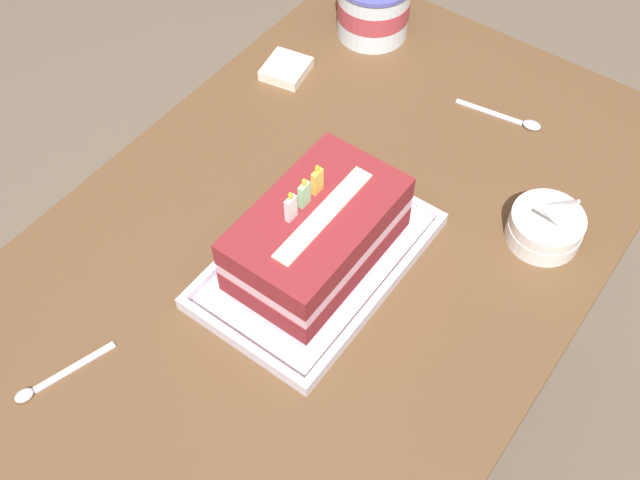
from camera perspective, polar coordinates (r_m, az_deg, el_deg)
The scene contains 9 objects.
ground_plane at distance 1.81m, azimuth 0.13°, elevation -13.74°, with size 8.00×8.00×0.00m, color #6B5B4C.
dining_table at distance 1.26m, azimuth 0.19°, elevation -2.61°, with size 1.23×0.78×0.72m.
foil_tray at distance 1.14m, azimuth -0.21°, elevation -1.66°, with size 0.37×0.24×0.02m.
birthday_cake at distance 1.08m, azimuth -0.22°, elevation 0.47°, with size 0.26×0.16×0.16m.
bowl_stack at distance 1.21m, azimuth 16.69°, elevation 0.92°, with size 0.12×0.12×0.10m.
ice_cream_tub at distance 1.50m, azimuth 4.07°, elevation 17.20°, with size 0.14×0.14×0.12m.
serving_spoon_near_tray at distance 1.39m, azimuth 14.78°, elevation 8.72°, with size 0.04×0.16×0.01m.
serving_spoon_by_bowls at distance 1.11m, azimuth -20.06°, elevation -10.15°, with size 0.15×0.06×0.01m.
napkin_pile at distance 1.44m, azimuth -2.58°, elevation 12.82°, with size 0.09×0.09×0.02m.
Camera 1 is at (-0.57, -0.41, 1.67)m, focal length 42.25 mm.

